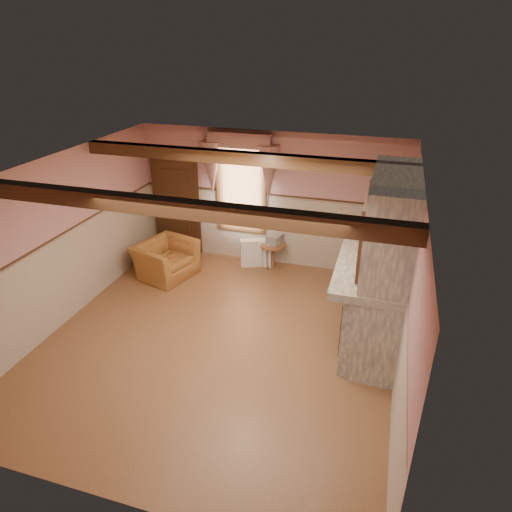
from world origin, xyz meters
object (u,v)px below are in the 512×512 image
(armchair, at_px, (166,259))
(side_table, at_px, (273,256))
(oil_lamp, at_px, (375,248))
(bowl, at_px, (373,266))
(mantel_clock, at_px, (377,237))
(radiator, at_px, (257,253))

(armchair, xyz_separation_m, side_table, (2.00, 0.96, -0.08))
(armchair, distance_m, oil_lamp, 4.32)
(bowl, xyz_separation_m, oil_lamp, (0.00, 0.43, 0.10))
(side_table, bearing_deg, bowl, -47.18)
(armchair, xyz_separation_m, mantel_clock, (4.07, -0.34, 1.16))
(armchair, relative_size, oil_lamp, 3.93)
(side_table, distance_m, radiator, 0.35)
(side_table, xyz_separation_m, radiator, (-0.35, 0.00, 0.02))
(armchair, height_order, side_table, armchair)
(radiator, height_order, mantel_clock, mantel_clock)
(radiator, bearing_deg, side_table, -22.41)
(radiator, bearing_deg, bowl, -65.14)
(side_table, height_order, bowl, bowl)
(armchair, distance_m, bowl, 4.40)
(armchair, bearing_deg, oil_lamp, -84.96)
(side_table, height_order, oil_lamp, oil_lamp)
(radiator, bearing_deg, oil_lamp, -59.18)
(side_table, relative_size, bowl, 1.69)
(side_table, bearing_deg, armchair, -154.40)
(side_table, xyz_separation_m, mantel_clock, (2.07, -1.30, 1.25))
(bowl, distance_m, oil_lamp, 0.44)
(side_table, distance_m, bowl, 3.27)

